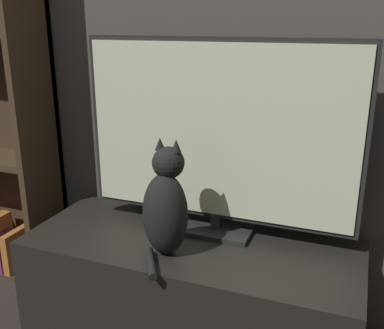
{
  "coord_description": "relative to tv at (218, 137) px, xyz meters",
  "views": [
    {
      "loc": [
        0.58,
        -0.54,
        1.23
      ],
      "look_at": [
        0.01,
        0.92,
        0.72
      ],
      "focal_mm": 42.0,
      "sensor_mm": 36.0,
      "label": 1
    }
  ],
  "objects": [
    {
      "name": "tv",
      "position": [
        0.0,
        0.0,
        0.0
      ],
      "size": [
        1.08,
        0.17,
        0.76
      ],
      "color": "black",
      "rests_on": "tv_stand"
    },
    {
      "name": "wall_back",
      "position": [
        -0.07,
        0.19,
        0.49
      ],
      "size": [
        4.8,
        0.05,
        2.6
      ],
      "color": "#47423D",
      "rests_on": "ground_plane"
    },
    {
      "name": "cat",
      "position": [
        -0.12,
        -0.23,
        -0.22
      ],
      "size": [
        0.18,
        0.29,
        0.43
      ],
      "rotation": [
        0.0,
        0.0,
        -0.07
      ],
      "color": "black",
      "rests_on": "tv_stand"
    },
    {
      "name": "tv_stand",
      "position": [
        -0.07,
        -0.12,
        -0.6
      ],
      "size": [
        1.3,
        0.53,
        0.41
      ],
      "color": "black",
      "rests_on": "ground_plane"
    }
  ]
}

